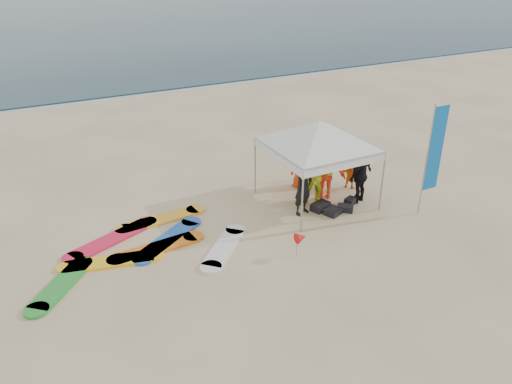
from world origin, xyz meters
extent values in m
plane|color=beige|center=(0.00, 0.00, 0.00)|extent=(120.00, 120.00, 0.00)
cube|color=#0C2633|center=(0.00, 60.00, 0.04)|extent=(160.00, 84.00, 0.08)
cube|color=silver|center=(0.00, 18.20, 0.00)|extent=(160.00, 1.20, 0.01)
imported|color=black|center=(1.74, 2.90, 0.88)|extent=(0.75, 0.62, 1.77)
imported|color=#BACB1C|center=(2.39, 3.18, 0.93)|extent=(1.09, 0.97, 1.86)
imported|color=red|center=(2.92, 3.50, 0.94)|extent=(1.40, 1.20, 1.88)
imported|color=black|center=(3.66, 2.76, 0.88)|extent=(1.11, 0.74, 1.76)
imported|color=red|center=(2.66, 4.50, 0.80)|extent=(0.93, 0.79, 1.61)
imported|color=orange|center=(4.01, 3.67, 0.45)|extent=(0.68, 0.84, 0.90)
cylinder|color=#A5A5A8|center=(1.15, 4.77, 0.91)|extent=(0.05, 0.05, 1.82)
cylinder|color=#A5A5A8|center=(3.88, 4.77, 0.91)|extent=(0.05, 0.05, 1.82)
cylinder|color=#A5A5A8|center=(1.15, 2.04, 0.91)|extent=(0.05, 0.05, 1.82)
cylinder|color=#A5A5A8|center=(3.88, 2.04, 0.91)|extent=(0.05, 0.05, 1.82)
cube|color=white|center=(2.51, 2.04, 1.70)|extent=(2.83, 0.02, 0.24)
cube|color=white|center=(2.51, 4.77, 1.70)|extent=(2.83, 0.02, 0.24)
cube|color=white|center=(1.15, 3.40, 1.70)|extent=(0.02, 2.83, 0.24)
cube|color=white|center=(3.88, 3.40, 1.70)|extent=(0.02, 2.83, 0.24)
pyramid|color=white|center=(2.51, 3.40, 2.55)|extent=(3.86, 3.86, 0.73)
cylinder|color=#A5A5A8|center=(4.72, 1.32, 1.65)|extent=(0.04, 0.04, 3.29)
cube|color=#0B64B9|center=(5.00, 1.32, 1.98)|extent=(0.52, 0.03, 2.45)
cylinder|color=#A5A5A8|center=(0.41, 1.07, 0.30)|extent=(0.02, 0.02, 0.60)
cone|color=red|center=(0.53, 1.07, 0.50)|extent=(0.28, 0.28, 0.28)
cube|color=black|center=(2.32, 2.83, 0.11)|extent=(0.64, 0.52, 0.22)
cube|color=black|center=(2.93, 2.44, 0.09)|extent=(0.54, 0.53, 0.18)
cube|color=black|center=(2.50, 2.45, 0.08)|extent=(0.62, 0.56, 0.16)
cube|color=black|center=(3.33, 2.72, 0.10)|extent=(0.44, 0.39, 0.20)
cube|color=red|center=(-3.54, 3.95, 0.04)|extent=(2.38, 1.42, 0.07)
cube|color=orange|center=(-2.63, 2.98, 0.04)|extent=(2.12, 0.71, 0.07)
cube|color=green|center=(-5.06, 2.46, 0.04)|extent=(1.58, 1.71, 0.07)
cube|color=silver|center=(-1.08, 2.20, 0.04)|extent=(1.67, 1.69, 0.07)
cube|color=yellow|center=(-3.80, 2.89, 0.04)|extent=(2.11, 0.97, 0.07)
cube|color=gold|center=(-2.06, 4.38, 0.04)|extent=(2.19, 0.71, 0.07)
cube|color=blue|center=(-2.23, 3.24, 0.04)|extent=(2.04, 1.63, 0.07)
camera|label=1|loc=(-5.35, -7.85, 7.00)|focal=35.00mm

